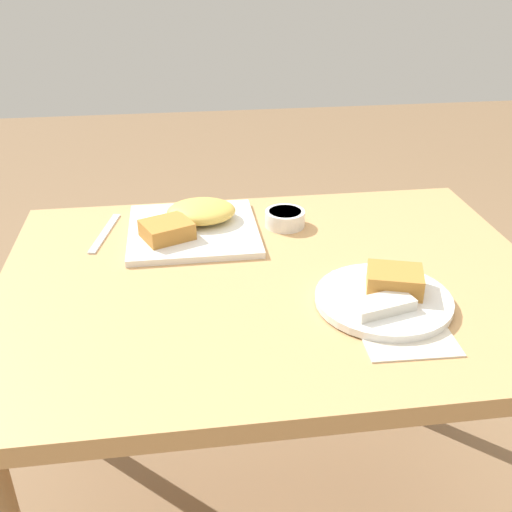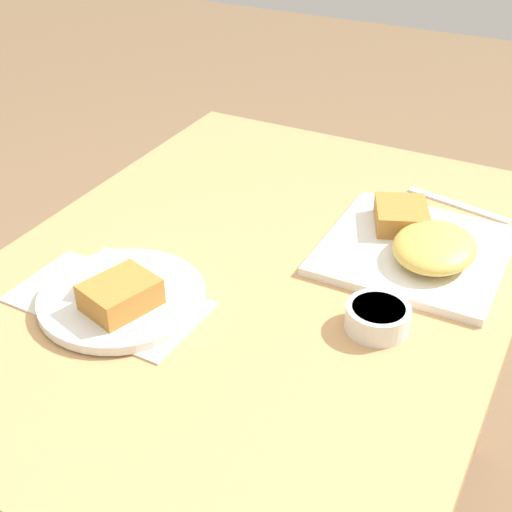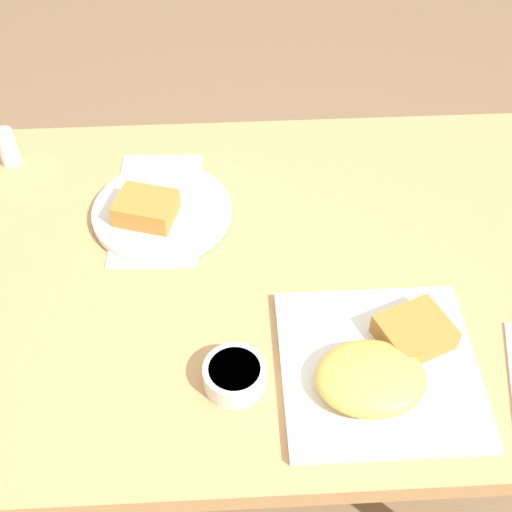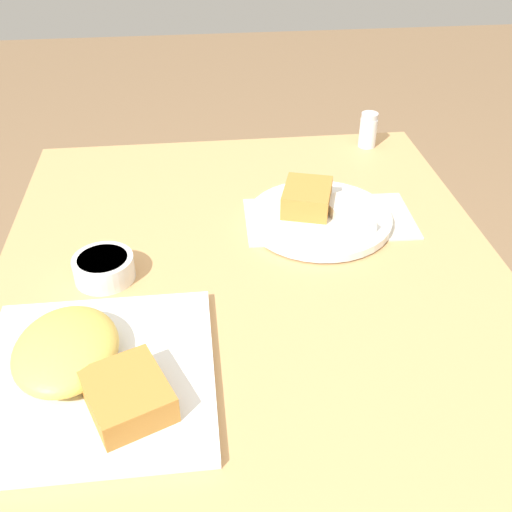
% 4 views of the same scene
% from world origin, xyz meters
% --- Properties ---
extents(ground_plane, '(8.00, 8.00, 0.00)m').
position_xyz_m(ground_plane, '(0.00, 0.00, 0.00)').
color(ground_plane, '#846647').
extents(dining_table, '(1.06, 0.78, 0.71)m').
position_xyz_m(dining_table, '(0.00, 0.00, 0.63)').
color(dining_table, tan).
rests_on(dining_table, ground_plane).
extents(menu_card, '(0.16, 0.29, 0.00)m').
position_xyz_m(menu_card, '(-0.19, 0.15, 0.71)').
color(menu_card, beige).
rests_on(menu_card, dining_table).
extents(plate_square_near, '(0.28, 0.28, 0.06)m').
position_xyz_m(plate_square_near, '(0.15, -0.22, 0.73)').
color(plate_square_near, white).
rests_on(plate_square_near, dining_table).
extents(plate_oval_far, '(0.24, 0.24, 0.05)m').
position_xyz_m(plate_oval_far, '(-0.18, 0.13, 0.73)').
color(plate_oval_far, white).
rests_on(plate_oval_far, menu_card).
extents(sauce_ramekin, '(0.09, 0.09, 0.04)m').
position_xyz_m(sauce_ramekin, '(-0.06, -0.22, 0.73)').
color(sauce_ramekin, white).
rests_on(sauce_ramekin, dining_table).
extents(salt_shaker, '(0.04, 0.04, 0.07)m').
position_xyz_m(salt_shaker, '(-0.47, 0.29, 0.74)').
color(salt_shaker, white).
rests_on(salt_shaker, dining_table).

